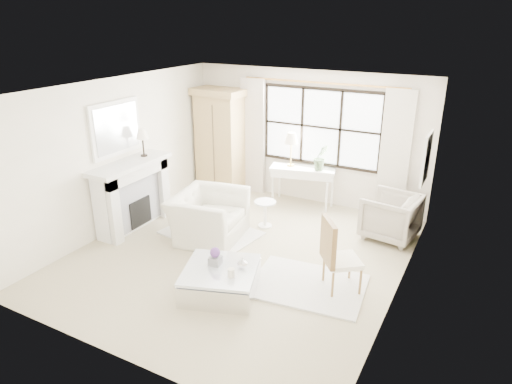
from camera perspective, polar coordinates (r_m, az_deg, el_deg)
floor at (r=7.58m, az=-2.00°, el=-7.79°), size 5.50×5.50×0.00m
ceiling at (r=6.70m, az=-2.30°, el=12.82°), size 5.50×5.50×0.00m
wall_back at (r=9.40m, az=6.37°, el=6.81°), size 5.00×0.00×5.00m
wall_front at (r=5.05m, az=-18.14°, el=-7.47°), size 5.00×0.00×5.00m
wall_left at (r=8.51m, az=-16.91°, el=4.44°), size 0.00×5.50×5.50m
wall_right at (r=6.23m, az=18.17°, el=-1.86°), size 0.00×5.50×5.50m
window_pane at (r=9.22m, az=8.13°, el=8.04°), size 2.40×0.02×1.50m
window_frame at (r=9.21m, az=8.11°, el=8.02°), size 2.50×0.04×1.50m
curtain_rod at (r=9.00m, az=8.28°, el=13.35°), size 3.30×0.04×0.04m
curtain_left at (r=9.83m, az=-0.41°, el=6.90°), size 0.55×0.10×2.47m
curtain_right at (r=8.85m, az=16.96°, el=4.31°), size 0.55×0.10×2.47m
fireplace at (r=8.58m, az=-15.33°, el=-0.22°), size 0.58×1.66×1.26m
mirror_frame at (r=8.36m, az=-17.12°, el=7.63°), size 0.05×1.15×0.95m
mirror_glass at (r=8.34m, az=-16.97°, el=7.61°), size 0.02×1.00×0.80m
art_frame at (r=7.77m, az=20.54°, el=3.96°), size 0.04×0.62×0.82m
art_canvas at (r=7.77m, az=20.40°, el=3.99°), size 0.01×0.52×0.72m
mantel_lamp at (r=8.53m, az=-14.04°, el=6.91°), size 0.22×0.22×0.51m
armoire at (r=10.02m, az=-4.40°, el=6.55°), size 1.18×0.80×2.24m
console_table at (r=9.40m, az=5.79°, el=0.75°), size 1.37×0.75×0.80m
console_lamp at (r=9.20m, az=4.43°, el=6.61°), size 0.28×0.28×0.69m
orchid_plant at (r=9.07m, az=8.09°, el=4.30°), size 0.37×0.37×0.53m
side_table at (r=8.38m, az=1.15°, el=-2.28°), size 0.40×0.40×0.51m
rug_left at (r=8.28m, az=-5.60°, el=-5.11°), size 1.76×1.36×0.03m
rug_right at (r=6.81m, az=6.52°, el=-11.51°), size 1.72×1.37×0.03m
club_armchair at (r=7.99m, az=-5.96°, el=-3.03°), size 1.27×1.40×0.82m
wingback_chair at (r=8.29m, az=16.46°, el=-2.94°), size 1.00×0.98×0.81m
french_chair at (r=6.66m, az=10.48°, el=-9.58°), size 0.68×0.68×1.08m
coffee_table at (r=6.58m, az=-4.44°, el=-10.98°), size 1.27×1.27×0.38m
planter_box at (r=6.54m, az=-5.10°, el=-8.55°), size 0.18×0.18×0.12m
planter_flowers at (r=6.48m, az=-5.14°, el=-7.53°), size 0.14×0.14×0.14m
pillar_candle at (r=6.25m, az=-3.13°, el=-10.05°), size 0.10×0.10×0.12m
coffee_vase at (r=6.44m, az=-1.72°, el=-8.86°), size 0.18×0.18×0.15m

